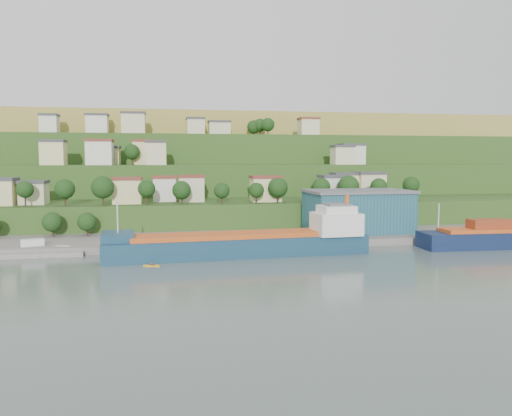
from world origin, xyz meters
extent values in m
plane|color=#4C5C56|center=(0.00, 0.00, 0.00)|extent=(500.00, 500.00, 0.00)
cube|color=slate|center=(20.00, 28.00, 0.00)|extent=(220.00, 26.00, 4.00)
cube|color=slate|center=(-55.00, 22.00, 0.00)|extent=(40.00, 18.00, 2.40)
cube|color=#284719|center=(0.00, 56.00, 0.00)|extent=(260.00, 32.00, 20.00)
cube|color=#284719|center=(0.00, 86.00, 0.00)|extent=(280.00, 32.00, 44.00)
cube|color=#284719|center=(0.00, 116.00, 0.00)|extent=(300.00, 32.00, 70.00)
cube|color=olive|center=(0.00, 190.00, 0.00)|extent=(360.00, 120.00, 96.00)
cube|color=beige|center=(-64.22, 50.09, 13.79)|extent=(8.02, 7.83, 7.58)
cube|color=#3F3F44|center=(-64.22, 50.09, 18.03)|extent=(8.62, 8.43, 0.90)
cube|color=beige|center=(-55.59, 52.39, 13.29)|extent=(7.63, 7.77, 6.59)
cube|color=#3F3F44|center=(-55.59, 52.39, 17.04)|extent=(8.23, 8.37, 0.90)
cube|color=beige|center=(-26.85, 50.33, 13.76)|extent=(8.78, 8.42, 7.52)
cube|color=brown|center=(-26.85, 50.33, 17.97)|extent=(9.38, 9.02, 0.90)
cube|color=silver|center=(-15.14, 57.41, 13.84)|extent=(7.45, 7.66, 7.68)
cube|color=brown|center=(-15.14, 57.41, 18.13)|extent=(8.05, 8.26, 0.90)
cube|color=beige|center=(-6.34, 53.99, 14.02)|extent=(8.26, 7.15, 8.03)
cube|color=brown|center=(-6.34, 53.99, 18.48)|extent=(8.86, 7.75, 0.90)
cube|color=beige|center=(18.23, 50.02, 13.89)|extent=(9.54, 8.27, 7.77)
cube|color=brown|center=(18.23, 50.02, 18.22)|extent=(10.14, 8.87, 0.90)
cube|color=silver|center=(41.86, 51.94, 13.88)|extent=(7.28, 8.10, 7.77)
cube|color=#3F3F44|center=(41.86, 51.94, 18.22)|extent=(7.88, 8.70, 0.90)
cube|color=beige|center=(49.10, 58.59, 14.23)|extent=(8.48, 7.03, 8.46)
cube|color=#3F3F44|center=(49.10, 58.59, 18.91)|extent=(9.08, 7.63, 0.90)
cube|color=beige|center=(58.16, 57.28, 14.35)|extent=(9.57, 8.55, 8.69)
cube|color=#3F3F44|center=(58.16, 57.28, 19.14)|extent=(10.17, 9.15, 0.90)
cube|color=beige|center=(-55.43, 81.44, 26.20)|extent=(8.37, 7.55, 8.40)
cube|color=#3F3F44|center=(-55.43, 81.44, 30.85)|extent=(8.97, 8.15, 0.90)
cube|color=beige|center=(-40.02, 90.17, 25.07)|extent=(9.29, 8.60, 6.13)
cube|color=brown|center=(-40.02, 90.17, 28.58)|extent=(9.89, 9.20, 0.90)
cube|color=silver|center=(-38.85, 80.65, 26.33)|extent=(9.38, 8.35, 8.66)
cube|color=brown|center=(-38.85, 80.65, 31.11)|extent=(9.98, 8.95, 0.90)
cube|color=beige|center=(-36.52, 90.52, 25.22)|extent=(8.01, 8.25, 6.44)
cube|color=#3F3F44|center=(-36.52, 90.52, 28.89)|extent=(8.61, 8.85, 0.90)
cube|color=beige|center=(-23.03, 88.39, 26.47)|extent=(8.46, 7.30, 8.94)
cube|color=brown|center=(-23.03, 88.39, 31.39)|extent=(9.06, 7.90, 0.90)
cube|color=beige|center=(-18.19, 80.54, 26.15)|extent=(7.53, 8.10, 8.30)
cube|color=#3F3F44|center=(-18.19, 80.54, 30.75)|extent=(8.13, 8.70, 0.90)
cube|color=beige|center=(56.91, 82.79, 25.54)|extent=(8.09, 7.29, 7.07)
cube|color=#3F3F44|center=(56.91, 82.79, 29.52)|extent=(8.69, 7.89, 0.90)
cube|color=silver|center=(63.08, 88.78, 25.93)|extent=(9.70, 8.49, 7.85)
cube|color=#3F3F44|center=(63.08, 88.78, 30.30)|extent=(10.30, 9.09, 0.90)
cube|color=silver|center=(-64.30, 118.15, 38.95)|extent=(7.20, 7.36, 7.90)
cube|color=#3F3F44|center=(-64.30, 118.15, 43.35)|extent=(7.80, 7.96, 0.90)
cube|color=silver|center=(-44.52, 120.21, 39.23)|extent=(9.27, 7.36, 8.46)
cube|color=#3F3F44|center=(-44.52, 120.21, 43.91)|extent=(9.87, 7.96, 0.90)
cube|color=beige|center=(-28.41, 114.58, 39.49)|extent=(9.99, 7.74, 8.98)
cube|color=#3F3F44|center=(-28.41, 114.58, 44.43)|extent=(10.59, 8.34, 0.90)
cube|color=beige|center=(-0.99, 117.26, 38.59)|extent=(7.80, 8.86, 7.18)
cube|color=#3F3F44|center=(-0.99, 117.26, 42.63)|extent=(8.40, 9.46, 0.90)
cube|color=beige|center=(10.22, 120.59, 38.09)|extent=(9.89, 7.16, 6.18)
cube|color=#3F3F44|center=(10.22, 120.59, 41.63)|extent=(10.49, 7.76, 0.90)
cube|color=beige|center=(50.27, 110.17, 38.68)|extent=(8.42, 7.61, 7.35)
cube|color=brown|center=(50.27, 110.17, 42.80)|extent=(9.02, 8.21, 0.90)
cylinder|color=#382619|center=(-55.99, 44.14, 11.86)|extent=(0.50, 0.50, 3.73)
sphere|color=black|center=(-55.99, 44.14, 15.12)|extent=(5.07, 5.07, 5.07)
cylinder|color=#382619|center=(-44.56, 43.41, 11.77)|extent=(0.50, 0.50, 3.55)
sphere|color=black|center=(-44.56, 43.41, 15.19)|extent=(5.96, 5.96, 5.96)
cylinder|color=#382619|center=(-33.44, 42.37, 11.87)|extent=(0.50, 0.50, 3.75)
sphere|color=black|center=(-33.44, 42.37, 15.63)|extent=(6.83, 6.83, 6.83)
cylinder|color=#382619|center=(-20.56, 43.80, 11.75)|extent=(0.50, 0.50, 3.51)
sphere|color=black|center=(-20.56, 43.80, 14.99)|extent=(5.38, 5.38, 5.38)
cylinder|color=#382619|center=(-9.79, 45.20, 11.36)|extent=(0.50, 0.50, 2.71)
sphere|color=black|center=(-9.79, 45.20, 14.34)|extent=(5.92, 5.92, 5.92)
cylinder|color=#382619|center=(2.75, 43.24, 11.41)|extent=(0.50, 0.50, 2.82)
sphere|color=black|center=(2.75, 43.24, 14.20)|extent=(5.01, 5.01, 5.01)
cylinder|color=#382619|center=(13.70, 42.13, 11.46)|extent=(0.50, 0.50, 2.91)
sphere|color=black|center=(13.70, 42.13, 14.26)|extent=(4.91, 4.91, 4.91)
cylinder|color=#382619|center=(21.11, 44.00, 11.57)|extent=(0.50, 0.50, 3.14)
sphere|color=black|center=(21.11, 44.00, 14.92)|extent=(6.47, 6.47, 6.47)
cylinder|color=#382619|center=(35.75, 43.99, 11.66)|extent=(0.50, 0.50, 3.32)
sphere|color=black|center=(35.75, 43.99, 14.98)|extent=(6.04, 6.04, 6.04)
cylinder|color=#382619|center=(45.00, 43.44, 11.61)|extent=(0.50, 0.50, 3.21)
sphere|color=black|center=(45.00, 43.44, 15.18)|extent=(7.16, 7.16, 7.16)
cylinder|color=#382619|center=(55.48, 43.04, 11.72)|extent=(0.50, 0.50, 3.44)
sphere|color=black|center=(55.48, 43.04, 15.00)|extent=(5.67, 5.67, 5.67)
cylinder|color=#382619|center=(67.38, 43.51, 11.96)|extent=(0.50, 0.50, 3.93)
sphere|color=black|center=(67.38, 43.51, 15.49)|extent=(5.68, 5.68, 5.68)
cylinder|color=#382619|center=(31.13, 109.74, 36.58)|extent=(0.50, 0.50, 3.16)
sphere|color=black|center=(31.13, 109.74, 39.83)|extent=(6.08, 6.08, 6.08)
cylinder|color=#382619|center=(29.76, 121.32, 36.85)|extent=(0.50, 0.50, 3.69)
sphere|color=black|center=(29.76, 121.32, 40.37)|extent=(6.10, 6.10, 6.10)
cylinder|color=#382619|center=(26.94, 122.98, 36.43)|extent=(0.50, 0.50, 2.85)
sphere|color=black|center=(26.94, 122.98, 39.60)|extent=(6.36, 6.36, 6.36)
cylinder|color=#382619|center=(-27.23, 82.28, 23.66)|extent=(0.50, 0.50, 3.33)
sphere|color=black|center=(-27.23, 82.28, 26.94)|extent=(5.88, 5.88, 5.88)
cube|color=navy|center=(3.08, 7.94, 1.41)|extent=(66.29, 14.61, 6.58)
cube|color=#C64F1A|center=(1.20, 7.94, 5.26)|extent=(49.30, 11.63, 1.13)
cube|color=navy|center=(-26.04, 7.94, 5.64)|extent=(8.17, 10.80, 1.88)
cube|color=silver|center=(28.44, 7.94, 7.52)|extent=(11.86, 10.11, 5.64)
cube|color=silver|center=(28.44, 7.94, 11.27)|extent=(8.93, 8.05, 1.88)
cube|color=#595B5E|center=(28.44, 7.94, 12.49)|extent=(5.99, 5.99, 0.56)
cylinder|color=#C64F1A|center=(31.26, 7.94, 13.62)|extent=(1.20, 1.20, 2.82)
cylinder|color=silver|center=(-26.04, 7.94, 10.33)|extent=(0.36, 0.36, 7.52)
cube|color=silver|center=(-23.23, 7.94, 3.57)|extent=(13.82, 11.45, 0.23)
cylinder|color=silver|center=(57.01, 7.75, 9.01)|extent=(0.31, 0.31, 6.64)
cube|color=maroon|center=(72.19, 7.75, 6.55)|extent=(11.53, 5.09, 2.47)
cube|color=#1E4B5B|center=(42.88, 29.67, 8.00)|extent=(30.70, 19.19, 12.00)
cube|color=#595B5E|center=(42.88, 29.67, 14.40)|extent=(31.74, 20.23, 0.80)
cube|color=silver|center=(-48.37, 19.92, 2.48)|extent=(5.93, 3.85, 2.56)
cube|color=silver|center=(-40.74, 18.64, 1.61)|extent=(4.41, 3.14, 0.83)
cube|color=orange|center=(-17.65, -1.20, 0.11)|extent=(3.08, 1.19, 0.23)
sphere|color=#3F3F44|center=(-17.65, -1.20, 0.49)|extent=(0.53, 0.53, 0.53)
cube|color=orange|center=(-18.12, -0.63, 0.14)|extent=(3.65, 1.03, 0.27)
sphere|color=#3F3F44|center=(-18.12, -0.63, 0.59)|extent=(0.63, 0.63, 0.63)
camera|label=1|loc=(-14.32, -113.78, 23.80)|focal=35.00mm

